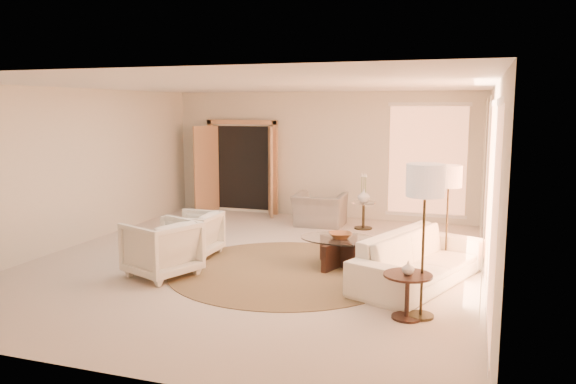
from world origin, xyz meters
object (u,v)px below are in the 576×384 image
(end_table, at_px, (407,288))
(end_vase, at_px, (408,268))
(sofa, at_px, (420,259))
(coffee_table, at_px, (340,249))
(bowl, at_px, (340,235))
(side_table, at_px, (363,213))
(side_vase, at_px, (364,196))
(floor_lamp_near, at_px, (449,181))
(floor_lamp_far, at_px, (425,188))
(armchair_left, at_px, (193,232))
(armchair_right, at_px, (162,246))
(accent_chair, at_px, (320,204))

(end_table, relative_size, end_vase, 3.67)
(sofa, bearing_deg, coffee_table, 91.40)
(bowl, bearing_deg, side_table, 93.78)
(coffee_table, relative_size, side_vase, 5.96)
(coffee_table, xyz_separation_m, side_vase, (-0.19, 2.85, 0.39))
(floor_lamp_near, height_order, bowl, floor_lamp_near)
(coffee_table, xyz_separation_m, floor_lamp_far, (1.40, -1.76, 1.27))
(sofa, distance_m, armchair_left, 3.75)
(sofa, xyz_separation_m, floor_lamp_far, (0.15, -1.31, 1.20))
(armchair_left, xyz_separation_m, floor_lamp_near, (4.04, 0.54, 0.96))
(bowl, bearing_deg, armchair_right, -151.26)
(sofa, distance_m, side_table, 3.60)
(floor_lamp_near, bearing_deg, side_table, 125.71)
(coffee_table, bearing_deg, sofa, -19.68)
(sofa, xyz_separation_m, bowl, (-1.25, 0.45, 0.15))
(floor_lamp_near, xyz_separation_m, floor_lamp_far, (-0.16, -2.17, 0.19))
(coffee_table, bearing_deg, side_table, 93.78)
(side_table, relative_size, end_vase, 3.57)
(coffee_table, relative_size, floor_lamp_near, 0.97)
(side_table, bearing_deg, end_vase, -73.00)
(accent_chair, distance_m, side_vase, 0.95)
(armchair_right, bearing_deg, end_vase, 103.39)
(side_table, relative_size, floor_lamp_far, 0.30)
(armchair_left, height_order, accent_chair, accent_chair)
(end_table, xyz_separation_m, end_vase, (0.00, 0.00, 0.24))
(accent_chair, distance_m, bowl, 3.07)
(coffee_table, height_order, floor_lamp_far, floor_lamp_far)
(floor_lamp_far, bearing_deg, end_vase, -148.58)
(bowl, height_order, side_vase, side_vase)
(sofa, distance_m, floor_lamp_near, 1.36)
(armchair_right, bearing_deg, sofa, 125.28)
(accent_chair, distance_m, floor_lamp_near, 3.74)
(armchair_right, relative_size, floor_lamp_far, 0.50)
(floor_lamp_far, bearing_deg, accent_chair, 118.57)
(side_vase, bearing_deg, sofa, -66.36)
(side_table, height_order, bowl, side_table)
(armchair_right, distance_m, accent_chair, 4.34)
(sofa, xyz_separation_m, accent_chair, (-2.37, 3.31, 0.10))
(sofa, bearing_deg, end_vase, -159.19)
(sofa, relative_size, end_table, 4.27)
(coffee_table, bearing_deg, end_table, -56.02)
(accent_chair, xyz_separation_m, end_vase, (2.36, -4.71, 0.16))
(sofa, xyz_separation_m, end_vase, (-0.01, -1.40, 0.26))
(armchair_right, relative_size, end_vase, 5.90)
(armchair_left, height_order, floor_lamp_near, floor_lamp_near)
(floor_lamp_near, bearing_deg, side_vase, 125.71)
(side_table, xyz_separation_m, side_vase, (0.00, 0.00, 0.35))
(accent_chair, relative_size, bowl, 2.89)
(sofa, relative_size, floor_lamp_far, 1.34)
(end_vase, bearing_deg, side_table, 107.00)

